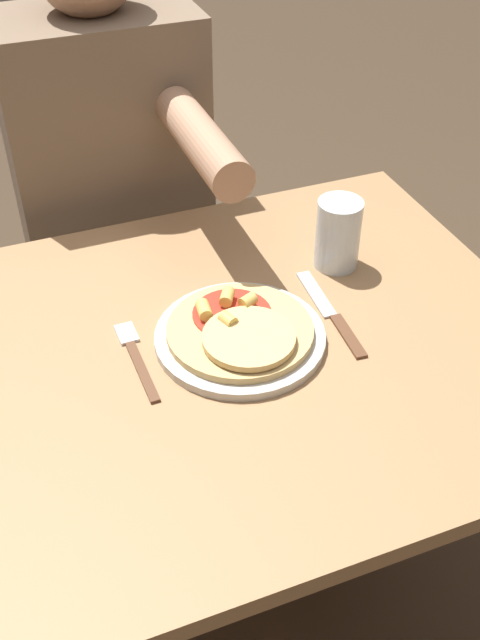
# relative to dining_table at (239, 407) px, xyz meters

# --- Properties ---
(ground_plane) EXTENTS (8.00, 8.00, 0.00)m
(ground_plane) POSITION_rel_dining_table_xyz_m (0.00, 0.00, -0.60)
(ground_plane) COLOR #423323
(dining_table) EXTENTS (0.92, 0.77, 0.73)m
(dining_table) POSITION_rel_dining_table_xyz_m (0.00, 0.00, 0.00)
(dining_table) COLOR #9E754C
(dining_table) RESTS_ON ground_plane
(plate) EXTENTS (0.25, 0.25, 0.01)m
(plate) POSITION_rel_dining_table_xyz_m (0.01, 0.01, 0.14)
(plate) COLOR beige
(plate) RESTS_ON dining_table
(pizza) EXTENTS (0.22, 0.22, 0.04)m
(pizza) POSITION_rel_dining_table_xyz_m (0.00, 0.00, 0.16)
(pizza) COLOR tan
(pizza) RESTS_ON plate
(fork) EXTENTS (0.03, 0.18, 0.00)m
(fork) POSITION_rel_dining_table_xyz_m (-0.15, 0.03, 0.14)
(fork) COLOR brown
(fork) RESTS_ON dining_table
(knife) EXTENTS (0.03, 0.22, 0.00)m
(knife) POSITION_rel_dining_table_xyz_m (0.16, 0.01, 0.14)
(knife) COLOR brown
(knife) RESTS_ON dining_table
(drinking_glass) EXTENTS (0.07, 0.07, 0.12)m
(drinking_glass) POSITION_rel_dining_table_xyz_m (0.23, 0.13, 0.19)
(drinking_glass) COLOR silver
(drinking_glass) RESTS_ON dining_table
(person_diner) EXTENTS (0.37, 0.52, 1.22)m
(person_diner) POSITION_rel_dining_table_xyz_m (-0.05, 0.56, 0.11)
(person_diner) COLOR #2D2D38
(person_diner) RESTS_ON ground_plane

